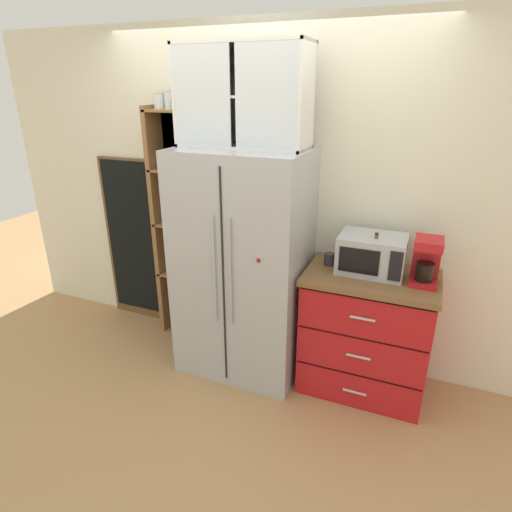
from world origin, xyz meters
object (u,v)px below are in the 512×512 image
object	(u,v)px
chalkboard_menu	(135,241)
bottle_clear	(374,258)
mug_cream	(375,264)
mug_charcoal	(330,259)
coffee_maker	(426,260)
microwave	(372,254)
refrigerator	(244,265)
bottle_amber	(374,256)

from	to	relation	value
chalkboard_menu	bottle_clear	bearing A→B (deg)	-6.54
mug_cream	mug_charcoal	bearing A→B (deg)	-177.56
coffee_maker	mug_cream	xyz separation A→B (m)	(-0.32, 0.07, -0.11)
mug_charcoal	microwave	bearing A→B (deg)	-2.06
mug_cream	bottle_clear	size ratio (longest dim) A/B	0.44
refrigerator	mug_cream	bearing A→B (deg)	8.04
coffee_maker	bottle_amber	world-z (taller)	coffee_maker
coffee_maker	mug_cream	world-z (taller)	coffee_maker
refrigerator	microwave	xyz separation A→B (m)	(0.91, 0.11, 0.18)
bottle_clear	refrigerator	bearing A→B (deg)	-175.99
mug_charcoal	bottle_amber	distance (m)	0.33
bottle_clear	bottle_amber	size ratio (longest dim) A/B	0.90
refrigerator	coffee_maker	size ratio (longest dim) A/B	5.53
coffee_maker	bottle_amber	xyz separation A→B (m)	(-0.32, -0.00, -0.02)
microwave	chalkboard_menu	distance (m)	2.18
bottle_clear	bottle_amber	distance (m)	0.02
mug_cream	chalkboard_menu	size ratio (longest dim) A/B	0.08
bottle_clear	chalkboard_menu	size ratio (longest dim) A/B	0.18
mug_cream	refrigerator	bearing A→B (deg)	-171.96
refrigerator	chalkboard_menu	world-z (taller)	refrigerator
refrigerator	coffee_maker	distance (m)	1.27
microwave	coffee_maker	distance (m)	0.35
microwave	bottle_clear	xyz separation A→B (m)	(0.02, -0.04, -0.01)
mug_charcoal	chalkboard_menu	size ratio (longest dim) A/B	0.07
coffee_maker	mug_cream	bearing A→B (deg)	168.44
microwave	mug_charcoal	bearing A→B (deg)	177.94
refrigerator	bottle_amber	xyz separation A→B (m)	(0.93, 0.06, 0.19)
microwave	bottle_clear	world-z (taller)	bottle_clear
refrigerator	mug_charcoal	size ratio (longest dim) A/B	15.70
coffee_maker	bottle_clear	size ratio (longest dim) A/B	1.16
refrigerator	bottle_clear	xyz separation A→B (m)	(0.93, 0.07, 0.17)
refrigerator	mug_charcoal	distance (m)	0.64
microwave	bottle_amber	world-z (taller)	bottle_amber
mug_charcoal	bottle_amber	bearing A→B (deg)	-10.27
refrigerator	bottle_clear	distance (m)	0.95
refrigerator	coffee_maker	world-z (taller)	refrigerator
mug_charcoal	mug_cream	distance (m)	0.31
refrigerator	bottle_amber	bearing A→B (deg)	3.82
coffee_maker	mug_charcoal	distance (m)	0.65
mug_charcoal	bottle_clear	xyz separation A→B (m)	(0.31, -0.05, 0.07)
bottle_amber	chalkboard_menu	world-z (taller)	chalkboard_menu
mug_cream	bottle_amber	xyz separation A→B (m)	(-0.00, -0.07, 0.09)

